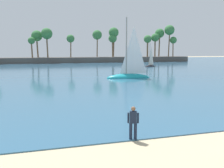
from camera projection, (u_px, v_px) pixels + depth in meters
sea at (63, 66)px, 63.65m from camera, size 220.00×109.26×0.06m
palm_headland at (60, 51)px, 77.15m from camera, size 90.01×6.80×12.95m
person_at_waterline at (133, 122)px, 11.36m from camera, size 0.52×0.30×1.67m
sailboat_near_shore at (129, 72)px, 36.09m from camera, size 6.75×2.37×9.63m
sailboat_mid_bay at (150, 64)px, 60.13m from camera, size 4.20×3.61×6.22m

